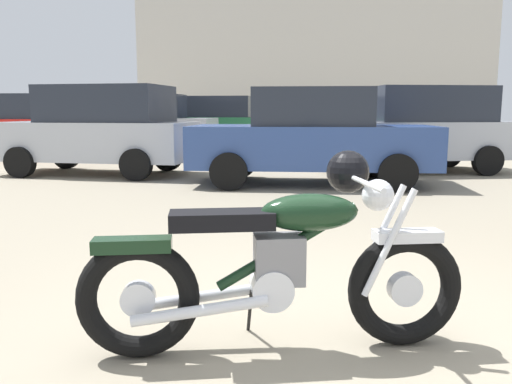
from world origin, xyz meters
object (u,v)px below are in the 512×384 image
Objects in this scene: red_hatchback_near at (41,123)px; pale_sedan_back at (100,129)px; vintage_motorcycle at (285,261)px; blue_hatchback_right at (312,137)px; silver_sedan_mid at (418,128)px; white_estate_far at (222,121)px; dark_sedan_left at (148,123)px.

pale_sedan_back is (3.19, -3.99, -0.02)m from red_hatchback_near.
blue_hatchback_right is (0.36, 6.53, 0.34)m from vintage_motorcycle.
silver_sedan_mid and white_estate_far have the same top height.
dark_sedan_left is 0.95× the size of blue_hatchback_right.
vintage_motorcycle is at bearing -78.68° from white_estate_far.
white_estate_far is (-2.48, 15.70, 0.43)m from vintage_motorcycle.
red_hatchback_near is at bearing -136.33° from white_estate_far.
silver_sedan_mid is at bearing -28.65° from dark_sedan_left.
silver_sedan_mid is (2.67, 8.60, 0.43)m from vintage_motorcycle.
silver_sedan_mid is at bearing -164.84° from pale_sedan_back.
silver_sedan_mid is (9.72, -3.08, -0.02)m from red_hatchback_near.
pale_sedan_back and silver_sedan_mid have the same top height.
red_hatchback_near reaches higher than vintage_motorcycle.
silver_sedan_mid is at bearing -51.68° from white_estate_far.
white_estate_far is at bearing -64.75° from silver_sedan_mid.
dark_sedan_left is 3.14m from white_estate_far.
red_hatchback_near reaches higher than blue_hatchback_right.
dark_sedan_left is 1.01× the size of white_estate_far.
silver_sedan_mid is 1.03× the size of dark_sedan_left.
silver_sedan_mid is 0.98× the size of blue_hatchback_right.
blue_hatchback_right is (7.42, -5.14, -0.10)m from red_hatchback_near.
red_hatchback_near is at bearing -33.84° from blue_hatchback_right.
dark_sedan_left and white_estate_far have the same top height.
blue_hatchback_right is (4.22, -1.15, -0.08)m from pale_sedan_back.
white_estate_far is at bearing -92.58° from pale_sedan_back.
pale_sedan_back is at bearing -2.76° from silver_sedan_mid.
dark_sedan_left is (2.63, 1.55, -0.02)m from red_hatchback_near.
red_hatchback_near is 1.20× the size of white_estate_far.
blue_hatchback_right is (-2.31, -2.07, -0.08)m from silver_sedan_mid.
blue_hatchback_right is (4.78, -6.70, -0.08)m from dark_sedan_left.
blue_hatchback_right is at bearing 76.74° from vintage_motorcycle.
white_estate_far is (1.38, 8.01, 0.00)m from pale_sedan_back.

